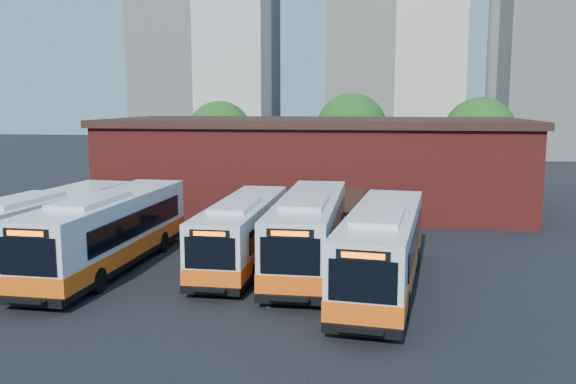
# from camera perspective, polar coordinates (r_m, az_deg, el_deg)

# --- Properties ---
(ground) EXTENTS (220.00, 220.00, 0.00)m
(ground) POSITION_cam_1_polar(r_m,az_deg,el_deg) (24.41, -2.28, -9.63)
(ground) COLOR black
(bus_farwest) EXTENTS (3.71, 12.81, 3.45)m
(bus_farwest) POSITION_cam_1_polar(r_m,az_deg,el_deg) (30.43, -21.93, -3.55)
(bus_farwest) COLOR silver
(bus_farwest) RESTS_ON ground
(bus_west) EXTENTS (3.12, 13.02, 3.52)m
(bus_west) POSITION_cam_1_polar(r_m,az_deg,el_deg) (28.96, -16.43, -3.80)
(bus_west) COLOR silver
(bus_west) RESTS_ON ground
(bus_midwest) EXTENTS (2.55, 11.55, 3.13)m
(bus_midwest) POSITION_cam_1_polar(r_m,az_deg,el_deg) (28.66, -4.23, -3.96)
(bus_midwest) COLOR silver
(bus_midwest) RESTS_ON ground
(bus_mideast) EXTENTS (2.72, 12.68, 3.44)m
(bus_mideast) POSITION_cam_1_polar(r_m,az_deg,el_deg) (27.97, 1.98, -3.96)
(bus_mideast) COLOR silver
(bus_mideast) RESTS_ON ground
(bus_east) EXTENTS (3.94, 12.69, 3.41)m
(bus_east) POSITION_cam_1_polar(r_m,az_deg,el_deg) (25.11, 8.82, -5.53)
(bus_east) COLOR silver
(bus_east) RESTS_ON ground
(transit_worker) EXTENTS (0.51, 0.73, 1.93)m
(transit_worker) POSITION_cam_1_polar(r_m,az_deg,el_deg) (22.86, -1.82, -8.35)
(transit_worker) COLOR black
(transit_worker) RESTS_ON ground
(depot_building) EXTENTS (28.60, 12.60, 6.40)m
(depot_building) POSITION_cam_1_polar(r_m,az_deg,el_deg) (43.24, 2.52, 2.72)
(depot_building) COLOR maroon
(depot_building) RESTS_ON ground
(tree_west) EXTENTS (6.00, 6.00, 7.65)m
(tree_west) POSITION_cam_1_polar(r_m,az_deg,el_deg) (56.71, -6.39, 5.44)
(tree_west) COLOR #382314
(tree_west) RESTS_ON ground
(tree_mid) EXTENTS (6.56, 6.56, 8.36)m
(tree_mid) POSITION_cam_1_polar(r_m,az_deg,el_deg) (56.91, 5.96, 5.90)
(tree_mid) COLOR #382314
(tree_mid) RESTS_ON ground
(tree_east) EXTENTS (6.24, 6.24, 7.96)m
(tree_east) POSITION_cam_1_polar(r_m,az_deg,el_deg) (54.58, 17.49, 5.19)
(tree_east) COLOR #382314
(tree_east) RESTS_ON ground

